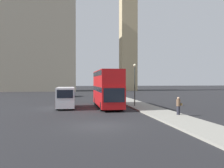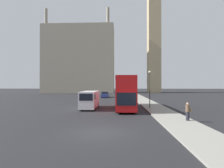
{
  "view_description": "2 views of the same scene",
  "coord_description": "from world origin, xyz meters",
  "views": [
    {
      "loc": [
        -1.96,
        -17.87,
        3.24
      ],
      "look_at": [
        2.62,
        10.89,
        2.89
      ],
      "focal_mm": 40.0,
      "sensor_mm": 36.0,
      "label": 1
    },
    {
      "loc": [
        1.41,
        -12.4,
        3.37
      ],
      "look_at": [
        0.17,
        18.61,
        3.55
      ],
      "focal_mm": 28.0,
      "sensor_mm": 36.0,
      "label": 2
    }
  ],
  "objects": [
    {
      "name": "pedestrian",
      "position": [
        7.66,
        3.72,
        0.96
      ],
      "size": [
        0.52,
        0.36,
        1.62
      ],
      "color": "#23232D",
      "rests_on": "sidewalk_strip"
    },
    {
      "name": "white_van",
      "position": [
        -2.75,
        12.34,
        1.33
      ],
      "size": [
        2.06,
        6.02,
        2.47
      ],
      "color": "silver",
      "rests_on": "ground_plane"
    },
    {
      "name": "sidewalk_strip",
      "position": [
        6.65,
        0.0,
        0.07
      ],
      "size": [
        3.31,
        120.0,
        0.15
      ],
      "color": "gray",
      "rests_on": "ground_plane"
    },
    {
      "name": "parked_sedan",
      "position": [
        -2.4,
        34.96,
        0.7
      ],
      "size": [
        1.82,
        4.76,
        1.53
      ],
      "color": "navy",
      "rests_on": "ground_plane"
    },
    {
      "name": "street_lamp",
      "position": [
        5.78,
        12.52,
        3.63
      ],
      "size": [
        0.36,
        0.36,
        5.24
      ],
      "color": "#2D332D",
      "rests_on": "sidewalk_strip"
    },
    {
      "name": "building_block_distant",
      "position": [
        -16.42,
        65.02,
        14.76
      ],
      "size": [
        31.09,
        10.66,
        35.92
      ],
      "color": "#9E937F",
      "rests_on": "ground_plane"
    },
    {
      "name": "clock_tower",
      "position": [
        16.78,
        64.9,
        31.97
      ],
      "size": [
        5.69,
        5.86,
        62.31
      ],
      "color": "tan",
      "rests_on": "ground_plane"
    },
    {
      "name": "ground_plane",
      "position": [
        0.0,
        0.0,
        0.0
      ],
      "size": [
        300.0,
        300.0,
        0.0
      ],
      "primitive_type": "plane",
      "color": "black"
    },
    {
      "name": "red_double_decker_bus",
      "position": [
        2.25,
        12.41,
        2.51
      ],
      "size": [
        2.52,
        10.52,
        4.51
      ],
      "color": "#B71114",
      "rests_on": "ground_plane"
    }
  ]
}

